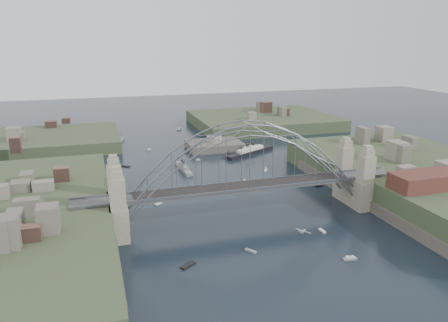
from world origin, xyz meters
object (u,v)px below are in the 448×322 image
at_px(naval_cruiser_near, 183,168).
at_px(ocean_liner, 250,152).
at_px(wharf_shed, 430,180).
at_px(naval_cruiser_far, 117,141).
at_px(fort_island, 214,150).
at_px(bridge, 245,171).

distance_m(naval_cruiser_near, ocean_liner, 32.73).
relative_size(wharf_shed, naval_cruiser_far, 1.40).
height_order(fort_island, wharf_shed, wharf_shed).
relative_size(wharf_shed, ocean_liner, 0.84).
bearing_deg(naval_cruiser_near, naval_cruiser_far, 111.47).
distance_m(wharf_shed, naval_cruiser_far, 127.99).
distance_m(fort_island, naval_cruiser_far, 44.07).
relative_size(bridge, naval_cruiser_far, 5.88).
height_order(naval_cruiser_near, ocean_liner, ocean_liner).
distance_m(wharf_shed, naval_cruiser_near, 77.98).
relative_size(bridge, wharf_shed, 4.20).
bearing_deg(bridge, fort_island, 80.27).
bearing_deg(fort_island, bridge, -99.73).
bearing_deg(naval_cruiser_far, ocean_liner, -35.58).
distance_m(bridge, wharf_shed, 46.23).
height_order(fort_island, naval_cruiser_far, fort_island).
distance_m(fort_island, wharf_shed, 90.48).
bearing_deg(wharf_shed, naval_cruiser_near, 130.73).
distance_m(naval_cruiser_near, naval_cruiser_far, 51.98).
height_order(fort_island, naval_cruiser_near, fort_island).
distance_m(bridge, naval_cruiser_near, 46.61).
xyz_separation_m(naval_cruiser_near, ocean_liner, (29.86, 13.39, 0.22)).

